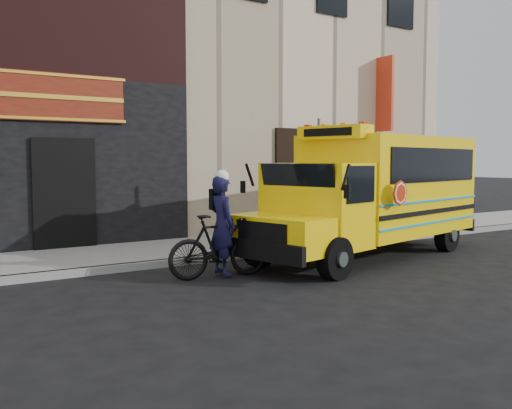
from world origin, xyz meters
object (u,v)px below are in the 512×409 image
Objects in this scene: bicycle at (219,246)px; cyclist at (222,228)px; school_bus at (375,190)px; sign_pole at (319,179)px.

bicycle is 1.07× the size of cyclist.
sign_pole reaches higher than school_bus.
bicycle is at bearing -176.63° from school_bus.
school_bus is 3.86× the size of cyclist.
sign_pole is 1.71× the size of cyclist.
school_bus is at bearing -79.78° from bicycle.
sign_pole is 1.60× the size of bicycle.
school_bus is 4.35m from bicycle.
school_bus is at bearing -86.83° from cyclist.
school_bus reaches higher than cyclist.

